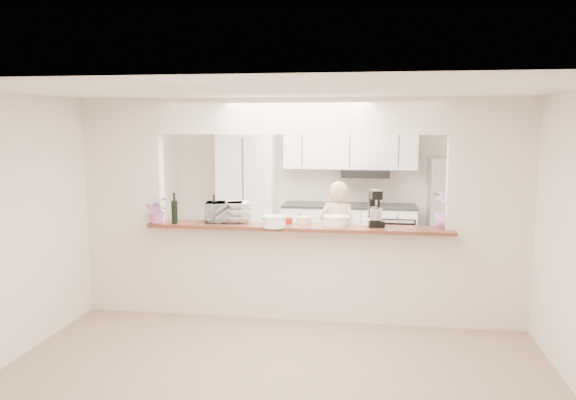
% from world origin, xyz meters
% --- Properties ---
extents(floor, '(6.00, 6.00, 0.00)m').
position_xyz_m(floor, '(0.00, 0.00, 0.00)').
color(floor, gray).
rests_on(floor, ground).
extents(tile_overlay, '(5.00, 2.90, 0.01)m').
position_xyz_m(tile_overlay, '(0.00, 1.55, 0.01)').
color(tile_overlay, beige).
rests_on(tile_overlay, floor).
extents(partition, '(5.00, 0.15, 2.50)m').
position_xyz_m(partition, '(0.00, 0.00, 1.48)').
color(partition, silver).
rests_on(partition, floor).
extents(bar_counter, '(3.40, 0.38, 1.09)m').
position_xyz_m(bar_counter, '(0.00, -0.00, 0.58)').
color(bar_counter, silver).
rests_on(bar_counter, floor).
extents(kitchen_cabinets, '(3.15, 0.62, 2.25)m').
position_xyz_m(kitchen_cabinets, '(-0.19, 2.72, 0.97)').
color(kitchen_cabinets, white).
rests_on(kitchen_cabinets, floor).
extents(refrigerator, '(0.75, 0.70, 1.70)m').
position_xyz_m(refrigerator, '(2.05, 2.65, 0.85)').
color(refrigerator, '#ADADB2').
rests_on(refrigerator, floor).
extents(flower_left, '(0.33, 0.31, 0.31)m').
position_xyz_m(flower_left, '(-1.60, -0.15, 1.24)').
color(flower_left, '#CD6CAF').
rests_on(flower_left, bar_counter).
extents(wine_bottle_a, '(0.07, 0.07, 0.35)m').
position_xyz_m(wine_bottle_a, '(-1.40, -0.15, 1.23)').
color(wine_bottle_a, black).
rests_on(wine_bottle_a, bar_counter).
extents(wine_bottle_b, '(0.06, 0.06, 0.31)m').
position_xyz_m(wine_bottle_b, '(-1.00, 0.07, 1.21)').
color(wine_bottle_b, black).
rests_on(wine_bottle_b, bar_counter).
extents(toaster_oven, '(0.45, 0.33, 0.23)m').
position_xyz_m(toaster_oven, '(-0.88, 0.05, 1.20)').
color(toaster_oven, '#A1A2A6').
rests_on(toaster_oven, bar_counter).
extents(serving_bowls, '(0.40, 0.40, 0.23)m').
position_xyz_m(serving_bowls, '(-0.70, 0.05, 1.21)').
color(serving_bowls, white).
rests_on(serving_bowls, bar_counter).
extents(plate_stack_a, '(0.27, 0.27, 0.12)m').
position_xyz_m(plate_stack_a, '(-0.25, -0.19, 1.15)').
color(plate_stack_a, white).
rests_on(plate_stack_a, bar_counter).
extents(plate_stack_b, '(0.30, 0.30, 0.10)m').
position_xyz_m(plate_stack_b, '(0.42, 0.03, 1.14)').
color(plate_stack_b, white).
rests_on(plate_stack_b, bar_counter).
extents(red_bowl, '(0.14, 0.14, 0.06)m').
position_xyz_m(red_bowl, '(-0.15, 0.08, 1.12)').
color(red_bowl, maroon).
rests_on(red_bowl, bar_counter).
extents(tan_bowl, '(0.17, 0.17, 0.08)m').
position_xyz_m(tan_bowl, '(0.05, 0.08, 1.13)').
color(tan_bowl, beige).
rests_on(tan_bowl, bar_counter).
extents(utensil_caddy, '(0.25, 0.16, 0.22)m').
position_xyz_m(utensil_caddy, '(0.80, 0.05, 1.18)').
color(utensil_caddy, silver).
rests_on(utensil_caddy, bar_counter).
extents(stand_mixer, '(0.21, 0.30, 0.40)m').
position_xyz_m(stand_mixer, '(0.85, 0.06, 1.27)').
color(stand_mixer, black).
rests_on(stand_mixer, bar_counter).
extents(flower_right, '(0.26, 0.26, 0.39)m').
position_xyz_m(flower_right, '(1.60, 0.05, 1.29)').
color(flower_right, '#BF6CCA').
rests_on(flower_right, bar_counter).
extents(person, '(0.61, 0.48, 1.46)m').
position_xyz_m(person, '(0.37, 1.21, 0.73)').
color(person, beige).
rests_on(person, floor).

